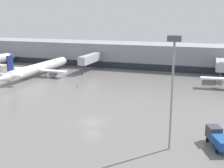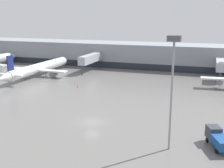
{
  "view_description": "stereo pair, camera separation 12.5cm",
  "coord_description": "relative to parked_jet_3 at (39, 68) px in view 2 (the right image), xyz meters",
  "views": [
    {
      "loc": [
        19.48,
        -44.92,
        18.97
      ],
      "look_at": [
        -2.37,
        17.99,
        3.0
      ],
      "focal_mm": 45.0,
      "sensor_mm": 36.0,
      "label": 1
    },
    {
      "loc": [
        19.6,
        -44.87,
        18.97
      ],
      "look_at": [
        -2.37,
        17.99,
        3.0
      ],
      "focal_mm": 45.0,
      "sensor_mm": 36.0,
      "label": 2
    }
  ],
  "objects": [
    {
      "name": "apron_light_mast_2",
      "position": [
        47.98,
        -38.88,
        10.65
      ],
      "size": [
        1.8,
        1.8,
        16.57
      ],
      "color": "gray",
      "rests_on": "ground_plane"
    },
    {
      "name": "service_truck_1",
      "position": [
        54.69,
        -35.83,
        -1.13
      ],
      "size": [
        3.95,
        6.14,
        2.61
      ],
      "rotation": [
        0.0,
        0.0,
        1.95
      ],
      "color": "#19478C",
      "rests_on": "ground_plane"
    },
    {
      "name": "parked_jet_3",
      "position": [
        0.0,
        0.0,
        0.0
      ],
      "size": [
        20.1,
        38.91,
        8.52
      ],
      "rotation": [
        0.0,
        0.0,
        1.57
      ],
      "color": "silver",
      "rests_on": "ground_plane"
    },
    {
      "name": "terminal_building",
      "position": [
        33.16,
        29.17,
        1.9
      ],
      "size": [
        160.0,
        31.75,
        9.0
      ],
      "color": "gray",
      "rests_on": "ground_plane"
    },
    {
      "name": "ground_plane",
      "position": [
        33.0,
        -32.62,
        -2.59
      ],
      "size": [
        320.0,
        320.0,
        0.0
      ],
      "primitive_type": "plane",
      "color": "slate"
    },
    {
      "name": "traffic_cone_1",
      "position": [
        18.81,
        -9.46,
        -2.2
      ],
      "size": [
        0.44,
        0.44,
        0.78
      ],
      "color": "orange",
      "rests_on": "ground_plane"
    }
  ]
}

